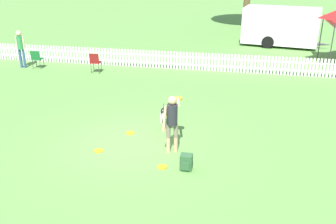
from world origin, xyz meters
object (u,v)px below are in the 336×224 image
Objects in this scene: handler_person at (172,118)px; folding_chair_center at (95,61)px; frisbee_midfield at (130,133)px; backpack_on_grass at (186,162)px; leaping_dog at (166,112)px; folding_chair_blue_left at (36,58)px; frisbee_near_dog at (162,167)px; frisbee_near_handler at (99,151)px; spectator_standing at (20,45)px; equipment_trailer at (281,26)px.

folding_chair_center is (-4.77, 6.54, -0.43)m from handler_person.
frisbee_midfield is 2.58m from backpack_on_grass.
folding_chair_blue_left is at bearing -53.73° from leaping_dog.
frisbee_near_dog is (-0.08, -0.88, -0.97)m from handler_person.
frisbee_near_dog is (1.86, -0.48, 0.00)m from frisbee_near_handler.
frisbee_midfield is at bearing 132.01° from handler_person.
spectator_standing is at bearing 123.78° from handler_person.
folding_chair_blue_left is (-6.29, 5.86, 0.50)m from frisbee_midfield.
handler_person is 10.22m from folding_chair_blue_left.
backpack_on_grass is 11.76m from spectator_standing.
folding_chair_center is at bearing -128.27° from equipment_trailer.
spectator_standing is at bearing 137.91° from frisbee_near_dog.
frisbee_near_handler is at bearing 125.49° from folding_chair_blue_left.
leaping_dog is 9.56m from spectator_standing.
handler_person is at bearing 84.96° from frisbee_near_dog.
equipment_trailer is at bearing -153.43° from spectator_standing.
frisbee_midfield is 6.64m from folding_chair_center.
folding_chair_blue_left is at bearing 121.22° from handler_person.
spectator_standing reaches higher than folding_chair_blue_left.
frisbee_midfield is at bearing 133.35° from folding_chair_blue_left.
spectator_standing reaches higher than frisbee_near_dog.
leaping_dog is at bearing 141.99° from spectator_standing.
leaping_dog is at bearing 113.26° from backpack_on_grass.
frisbee_midfield is at bearing 139.03° from backpack_on_grass.
frisbee_near_handler is 9.16m from folding_chair_blue_left.
equipment_trailer is (3.19, 14.95, 0.95)m from backpack_on_grass.
leaping_dog is at bearing 140.46° from folding_chair_blue_left.
folding_chair_blue_left is 0.92m from spectator_standing.
frisbee_midfield is at bearing 15.50° from leaping_dog.
handler_person is at bearing 136.91° from spectator_standing.
frisbee_near_handler is 9.69m from spectator_standing.
leaping_dog is 2.54m from backpack_on_grass.
frisbee_near_dog is 8.80m from folding_chair_center.
folding_chair_center is at bearing 172.94° from spectator_standing.
spectator_standing is (-8.46, 6.69, 0.08)m from handler_person.
folding_chair_center reaches higher than frisbee_near_handler.
folding_chair_blue_left reaches higher than leaping_dog.
equipment_trailer is at bearing 75.81° from frisbee_near_dog.
handler_person reaches higher than folding_chair_center.
leaping_dog is 0.24× the size of equipment_trailer.
backpack_on_grass is 9.10m from folding_chair_center.
backpack_on_grass is (1.00, -2.32, -0.31)m from leaping_dog.
frisbee_near_dog is 0.14× the size of spectator_standing.
folding_chair_center is at bearing 122.32° from frisbee_near_dog.
handler_person is at bearing 11.78° from frisbee_near_handler.
frisbee_near_handler is at bearing -112.54° from frisbee_midfield.
frisbee_near_handler is at bearing 33.92° from leaping_dog.
leaping_dog is 6.65m from folding_chair_center.
frisbee_midfield is (-1.35, 1.71, 0.00)m from frisbee_near_dog.
equipment_trailer is at bearing -150.76° from folding_chair_blue_left.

